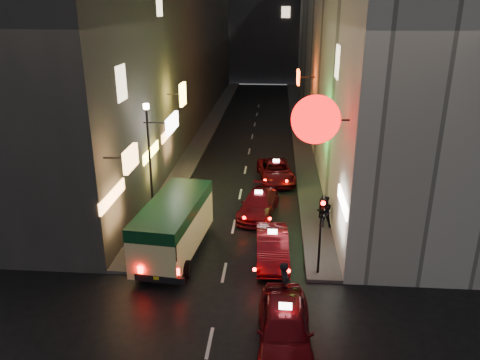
% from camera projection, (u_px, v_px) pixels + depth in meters
% --- Properties ---
extents(building_left, '(7.64, 52.05, 18.00)m').
position_uv_depth(building_left, '(165.00, 28.00, 41.40)').
color(building_left, '#3C3936').
rests_on(building_left, ground).
extents(building_right, '(8.35, 52.00, 18.00)m').
position_uv_depth(building_right, '(348.00, 28.00, 40.22)').
color(building_right, beige).
rests_on(building_right, ground).
extents(building_far, '(30.00, 10.00, 22.00)m').
position_uv_depth(building_far, '(266.00, 5.00, 70.01)').
color(building_far, '#343439').
rests_on(building_far, ground).
extents(sidewalk_left, '(1.50, 52.00, 0.15)m').
position_uv_depth(sidewalk_left, '(209.00, 127.00, 44.24)').
color(sidewalk_left, '#474542').
rests_on(sidewalk_left, ground).
extents(sidewalk_right, '(1.50, 52.00, 0.15)m').
position_uv_depth(sidewalk_right, '(299.00, 128.00, 43.61)').
color(sidewalk_right, '#474542').
rests_on(sidewalk_right, ground).
extents(minibus, '(2.74, 6.27, 2.61)m').
position_uv_depth(minibus, '(174.00, 221.00, 21.10)').
color(minibus, '#F3E898').
rests_on(minibus, ground).
extents(taxi_near, '(2.42, 5.68, 1.96)m').
position_uv_depth(taxi_near, '(285.00, 325.00, 15.42)').
color(taxi_near, '#650A10').
rests_on(taxi_near, ground).
extents(taxi_second, '(2.22, 4.95, 1.72)m').
position_uv_depth(taxi_second, '(272.00, 245.00, 20.88)').
color(taxi_second, '#650A10').
rests_on(taxi_second, ground).
extents(taxi_third, '(2.64, 4.84, 1.63)m').
position_uv_depth(taxi_third, '(259.00, 202.00, 25.48)').
color(taxi_third, '#650A10').
rests_on(taxi_third, ground).
extents(taxi_far, '(2.62, 4.91, 1.66)m').
position_uv_depth(taxi_far, '(276.00, 170.00, 30.53)').
color(taxi_far, '#650A10').
rests_on(taxi_far, ground).
extents(pedestrian_crossing, '(0.48, 0.71, 2.09)m').
position_uv_depth(pedestrian_crossing, '(285.00, 281.00, 17.58)').
color(pedestrian_crossing, black).
rests_on(pedestrian_crossing, ground).
extents(pedestrian_sidewalk, '(0.72, 0.46, 1.87)m').
position_uv_depth(pedestrian_sidewalk, '(325.00, 209.00, 23.73)').
color(pedestrian_sidewalk, black).
rests_on(pedestrian_sidewalk, sidewalk_right).
extents(traffic_light, '(0.26, 0.43, 3.50)m').
position_uv_depth(traffic_light, '(322.00, 219.00, 18.87)').
color(traffic_light, black).
rests_on(traffic_light, sidewalk_right).
extents(lamp_post, '(0.28, 0.28, 6.22)m').
position_uv_depth(lamp_post, '(150.00, 156.00, 23.34)').
color(lamp_post, black).
rests_on(lamp_post, sidewalk_left).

